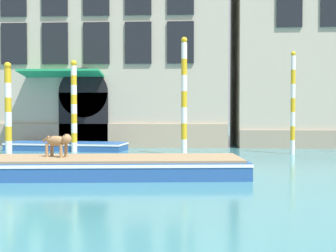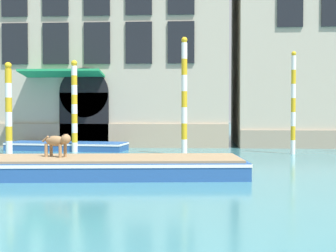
% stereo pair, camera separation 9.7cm
% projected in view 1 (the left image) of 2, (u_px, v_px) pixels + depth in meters
% --- Properties ---
extents(palazzo_left, '(12.37, 7.40, 14.59)m').
position_uv_depth(palazzo_left, '(108.00, 7.00, 24.89)').
color(palazzo_left, '#B2A893').
rests_on(palazzo_left, ground_plane).
extents(boat_foreground, '(8.70, 3.11, 0.52)m').
position_uv_depth(boat_foreground, '(88.00, 166.00, 12.65)').
color(boat_foreground, '#234C8C').
rests_on(boat_foreground, ground_plane).
extents(dog_on_deck, '(0.91, 0.56, 0.65)m').
position_uv_depth(dog_on_deck, '(58.00, 141.00, 12.67)').
color(dog_on_deck, '#997047').
rests_on(dog_on_deck, boat_foreground).
extents(boat_moored_near_palazzo, '(5.44, 2.15, 0.35)m').
position_uv_depth(boat_moored_near_palazzo, '(66.00, 146.00, 20.79)').
color(boat_moored_near_palazzo, '#234C8C').
rests_on(boat_moored_near_palazzo, ground_plane).
extents(mooring_pole_0, '(0.24, 0.24, 4.64)m').
position_uv_depth(mooring_pole_0, '(184.00, 96.00, 18.34)').
color(mooring_pole_0, white).
rests_on(mooring_pole_0, ground_plane).
extents(mooring_pole_1, '(0.19, 0.19, 4.15)m').
position_uv_depth(mooring_pole_1, '(293.00, 102.00, 18.87)').
color(mooring_pole_1, white).
rests_on(mooring_pole_1, ground_plane).
extents(mooring_pole_2, '(0.27, 0.27, 3.67)m').
position_uv_depth(mooring_pole_2, '(8.00, 108.00, 18.42)').
color(mooring_pole_2, white).
rests_on(mooring_pole_2, ground_plane).
extents(mooring_pole_4, '(0.26, 0.26, 3.90)m').
position_uv_depth(mooring_pole_4, '(74.00, 106.00, 19.82)').
color(mooring_pole_4, white).
rests_on(mooring_pole_4, ground_plane).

